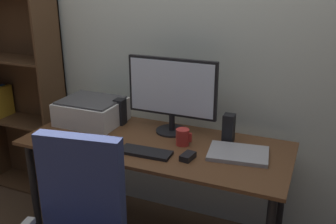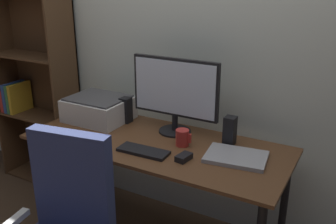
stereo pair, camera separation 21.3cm
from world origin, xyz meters
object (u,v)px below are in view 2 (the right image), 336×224
(mouse, at_px, (184,157))
(speaker_left, at_px, (126,110))
(desk, at_px, (156,155))
(printer, at_px, (99,108))
(laptop, at_px, (236,157))
(monitor, at_px, (175,91))
(bookshelf, at_px, (36,87))
(keyboard, at_px, (143,151))
(speaker_right, at_px, (230,131))
(coffee_mug, at_px, (182,138))

(mouse, relative_size, speaker_left, 0.56)
(desk, xyz_separation_m, printer, (-0.52, 0.13, 0.17))
(laptop, bearing_deg, printer, 166.45)
(monitor, height_order, bookshelf, bookshelf)
(monitor, height_order, keyboard, monitor)
(laptop, bearing_deg, speaker_right, 114.50)
(mouse, bearing_deg, coffee_mug, 127.58)
(monitor, bearing_deg, desk, -98.91)
(speaker_left, bearing_deg, desk, -27.72)
(speaker_left, bearing_deg, keyboard, -43.85)
(speaker_left, distance_m, speaker_right, 0.72)
(monitor, relative_size, laptop, 1.76)
(coffee_mug, relative_size, bookshelf, 0.06)
(monitor, relative_size, mouse, 5.87)
(monitor, height_order, printer, monitor)
(monitor, bearing_deg, coffee_mug, -49.07)
(desk, bearing_deg, mouse, -27.36)
(monitor, bearing_deg, laptop, -19.56)
(speaker_left, height_order, bookshelf, bookshelf)
(speaker_left, bearing_deg, printer, -165.00)
(keyboard, relative_size, speaker_right, 1.71)
(printer, bearing_deg, laptop, -5.97)
(mouse, xyz_separation_m, bookshelf, (-1.58, 0.45, 0.05))
(keyboard, height_order, bookshelf, bookshelf)
(mouse, xyz_separation_m, coffee_mug, (-0.09, 0.16, 0.03))
(laptop, bearing_deg, bookshelf, 162.97)
(monitor, distance_m, bookshelf, 1.38)
(desk, xyz_separation_m, bookshelf, (-1.33, 0.32, 0.16))
(monitor, distance_m, laptop, 0.55)
(keyboard, xyz_separation_m, speaker_left, (-0.35, 0.33, 0.08))
(bookshelf, bearing_deg, speaker_right, -4.89)
(speaker_right, relative_size, bookshelf, 0.10)
(desk, bearing_deg, keyboard, -84.80)
(speaker_left, distance_m, printer, 0.19)
(printer, bearing_deg, speaker_left, 15.00)
(mouse, bearing_deg, laptop, 40.45)
(mouse, height_order, speaker_right, speaker_right)
(desk, xyz_separation_m, speaker_right, (0.39, 0.18, 0.17))
(keyboard, bearing_deg, desk, 93.14)
(mouse, relative_size, printer, 0.24)
(laptop, relative_size, speaker_left, 1.88)
(mouse, height_order, coffee_mug, coffee_mug)
(desk, xyz_separation_m, mouse, (0.25, -0.13, 0.11))
(keyboard, height_order, printer, printer)
(coffee_mug, bearing_deg, printer, 172.15)
(desk, bearing_deg, bookshelf, 166.37)
(keyboard, bearing_deg, bookshelf, 158.24)
(desk, relative_size, speaker_left, 9.20)
(desk, distance_m, mouse, 0.30)
(keyboard, xyz_separation_m, printer, (-0.53, 0.28, 0.07))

